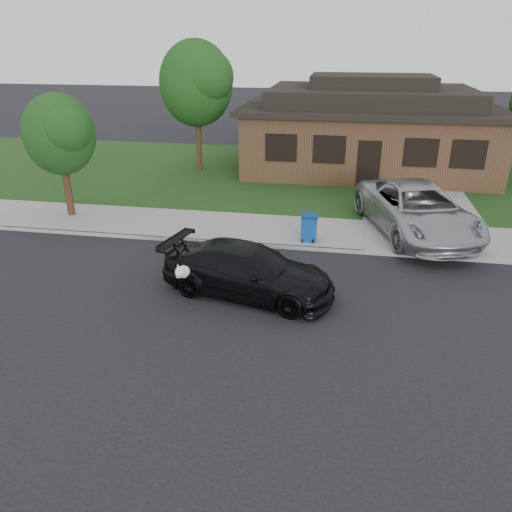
# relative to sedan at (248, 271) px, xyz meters

# --- Properties ---
(ground) EXTENTS (120.00, 120.00, 0.00)m
(ground) POSITION_rel_sedan_xyz_m (-0.51, -0.16, -0.69)
(ground) COLOR black
(ground) RESTS_ON ground
(sidewalk) EXTENTS (60.00, 3.00, 0.12)m
(sidewalk) POSITION_rel_sedan_xyz_m (-0.51, 4.84, -0.63)
(sidewalk) COLOR gray
(sidewalk) RESTS_ON ground
(curb) EXTENTS (60.00, 0.12, 0.12)m
(curb) POSITION_rel_sedan_xyz_m (-0.51, 3.34, -0.63)
(curb) COLOR gray
(curb) RESTS_ON ground
(lawn) EXTENTS (60.00, 13.00, 0.13)m
(lawn) POSITION_rel_sedan_xyz_m (-0.51, 12.84, -0.63)
(lawn) COLOR #193814
(lawn) RESTS_ON ground
(driveway) EXTENTS (4.50, 13.00, 0.14)m
(driveway) POSITION_rel_sedan_xyz_m (5.49, 9.84, -0.62)
(driveway) COLOR gray
(driveway) RESTS_ON ground
(sedan) EXTENTS (5.07, 2.94, 1.38)m
(sedan) POSITION_rel_sedan_xyz_m (0.00, 0.00, 0.00)
(sedan) COLOR black
(sedan) RESTS_ON ground
(minivan) EXTENTS (4.47, 6.67, 1.70)m
(minivan) POSITION_rel_sedan_xyz_m (4.99, 5.27, 0.30)
(minivan) COLOR #A3A5AA
(minivan) RESTS_ON driveway
(recycling_bin) EXTENTS (0.62, 0.63, 0.92)m
(recycling_bin) POSITION_rel_sedan_xyz_m (1.35, 3.95, -0.11)
(recycling_bin) COLOR #0D4099
(recycling_bin) RESTS_ON sidewalk
(house) EXTENTS (12.60, 8.60, 4.65)m
(house) POSITION_rel_sedan_xyz_m (3.49, 14.84, 1.44)
(house) COLOR #422B1C
(house) RESTS_ON ground
(tree_0) EXTENTS (3.78, 3.60, 6.34)m
(tree_0) POSITION_rel_sedan_xyz_m (-4.84, 12.72, 3.79)
(tree_0) COLOR #332114
(tree_0) RESTS_ON ground
(tree_2) EXTENTS (2.73, 2.60, 4.59)m
(tree_2) POSITION_rel_sedan_xyz_m (-7.89, 4.95, 2.58)
(tree_2) COLOR #332114
(tree_2) RESTS_ON ground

